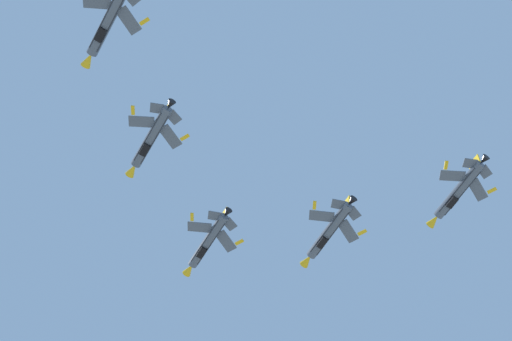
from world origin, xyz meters
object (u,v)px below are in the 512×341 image
fighter_jet_left_wing (151,138)px  fighter_jet_right_wing (329,232)px  fighter_jet_left_outer (107,22)px  fighter_jet_right_outer (458,191)px  fighter_jet_lead (207,242)px

fighter_jet_left_wing → fighter_jet_right_wing: (33.51, 0.73, -3.87)m
fighter_jet_left_wing → fighter_jet_left_outer: 21.54m
fighter_jet_left_outer → fighter_jet_right_outer: size_ratio=1.00×
fighter_jet_left_wing → fighter_jet_right_outer: (50.29, -14.50, -0.37)m
fighter_jet_left_outer → fighter_jet_lead: bearing=42.1°
fighter_jet_lead → fighter_jet_right_outer: (33.23, -28.71, 0.23)m
fighter_jet_lead → fighter_jet_left_wing: fighter_jet_left_wing is taller
fighter_jet_left_wing → fighter_jet_lead: bearing=37.2°
fighter_jet_left_wing → fighter_jet_left_outer: bearing=-132.7°
fighter_jet_lead → fighter_jet_left_wing: size_ratio=1.00×
fighter_jet_lead → fighter_jet_left_wing: bearing=-142.8°
fighter_jet_left_wing → fighter_jet_right_wing: bearing=-1.3°
fighter_jet_lead → fighter_jet_right_wing: bearing=-41.9°
fighter_jet_lead → fighter_jet_left_outer: size_ratio=1.00×
fighter_jet_left_wing → fighter_jet_left_outer: (-13.81, -16.38, -2.26)m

